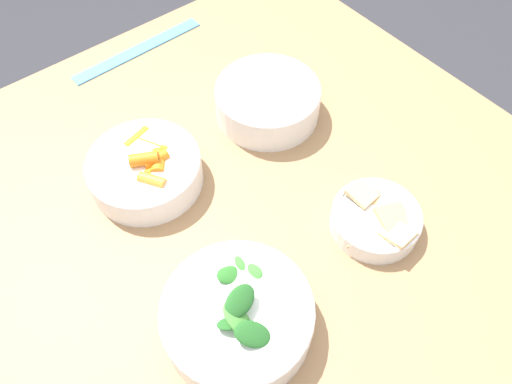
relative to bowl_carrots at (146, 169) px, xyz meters
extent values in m
plane|color=#2D2D33|center=(0.09, -0.18, -0.77)|extent=(10.00, 10.00, 0.00)
cube|color=#99724C|center=(0.09, -0.18, -0.04)|extent=(1.00, 1.07, 0.03)
cube|color=olive|center=(0.53, 0.30, -0.41)|extent=(0.06, 0.06, 0.71)
cylinder|color=white|center=(0.00, 0.00, -0.01)|extent=(0.18, 0.18, 0.05)
torus|color=white|center=(0.00, 0.00, 0.02)|extent=(0.18, 0.18, 0.01)
cylinder|color=orange|center=(0.02, 0.05, 0.01)|extent=(0.05, 0.03, 0.02)
cylinder|color=orange|center=(0.02, -0.01, 0.01)|extent=(0.04, 0.05, 0.02)
cylinder|color=orange|center=(0.02, -0.01, 0.01)|extent=(0.06, 0.05, 0.02)
cylinder|color=orange|center=(0.03, 0.03, 0.01)|extent=(0.04, 0.05, 0.02)
cylinder|color=orange|center=(0.00, 0.00, 0.01)|extent=(0.05, 0.04, 0.02)
cylinder|color=orange|center=(0.00, -0.02, 0.01)|extent=(0.02, 0.06, 0.02)
cylinder|color=orange|center=(-0.01, -0.04, 0.02)|extent=(0.04, 0.04, 0.02)
cylinder|color=orange|center=(0.00, 0.00, 0.03)|extent=(0.05, 0.04, 0.02)
cylinder|color=orange|center=(0.02, -0.01, 0.02)|extent=(0.04, 0.02, 0.02)
cylinder|color=white|center=(-0.03, -0.28, 0.00)|extent=(0.20, 0.20, 0.05)
torus|color=white|center=(-0.03, -0.28, 0.02)|extent=(0.20, 0.20, 0.01)
ellipsoid|color=#3D8433|center=(0.01, -0.25, 0.02)|extent=(0.05, 0.05, 0.03)
ellipsoid|color=#4C933D|center=(-0.04, -0.30, 0.03)|extent=(0.04, 0.06, 0.05)
ellipsoid|color=#235B23|center=(-0.03, -0.28, 0.04)|extent=(0.06, 0.05, 0.03)
ellipsoid|color=#3D8433|center=(0.02, -0.23, 0.02)|extent=(0.05, 0.05, 0.03)
ellipsoid|color=#235B23|center=(-0.05, -0.30, 0.03)|extent=(0.05, 0.04, 0.02)
ellipsoid|color=#235B23|center=(-0.04, -0.32, 0.03)|extent=(0.06, 0.06, 0.03)
ellipsoid|color=#2D7028|center=(-0.01, -0.24, 0.02)|extent=(0.05, 0.04, 0.03)
ellipsoid|color=#4C933D|center=(0.03, -0.32, 0.01)|extent=(0.04, 0.05, 0.02)
ellipsoid|color=#3D8433|center=(-0.11, -0.30, 0.01)|extent=(0.05, 0.04, 0.03)
cylinder|color=white|center=(0.25, -0.01, 0.00)|extent=(0.18, 0.18, 0.06)
torus|color=white|center=(0.25, -0.01, 0.03)|extent=(0.18, 0.18, 0.01)
cylinder|color=#936042|center=(0.25, -0.01, -0.01)|extent=(0.17, 0.17, 0.03)
ellipsoid|color=#AD7551|center=(0.31, 0.00, 0.01)|extent=(0.01, 0.01, 0.01)
ellipsoid|color=#AD7551|center=(0.21, -0.07, 0.01)|extent=(0.01, 0.01, 0.01)
ellipsoid|color=#8E5B3D|center=(0.25, -0.08, 0.01)|extent=(0.01, 0.01, 0.01)
ellipsoid|color=#8E5B3D|center=(0.25, -0.07, 0.02)|extent=(0.01, 0.01, 0.01)
ellipsoid|color=#8E5B3D|center=(0.21, -0.06, 0.01)|extent=(0.01, 0.01, 0.01)
ellipsoid|color=#8E5B3D|center=(0.23, -0.08, 0.01)|extent=(0.01, 0.01, 0.01)
ellipsoid|color=#8E5B3D|center=(0.18, 0.01, 0.01)|extent=(0.01, 0.01, 0.01)
ellipsoid|color=#AD7551|center=(0.18, -0.04, 0.01)|extent=(0.01, 0.01, 0.01)
ellipsoid|color=#AD7551|center=(0.26, -0.03, 0.01)|extent=(0.01, 0.01, 0.01)
ellipsoid|color=#A36B4C|center=(0.21, -0.06, 0.01)|extent=(0.01, 0.01, 0.01)
ellipsoid|color=#A36B4C|center=(0.26, 0.04, 0.01)|extent=(0.01, 0.01, 0.01)
ellipsoid|color=#8E5B3D|center=(0.22, -0.05, 0.01)|extent=(0.01, 0.01, 0.01)
ellipsoid|color=#AD7551|center=(0.22, 0.03, 0.01)|extent=(0.01, 0.01, 0.01)
ellipsoid|color=#8E5B3D|center=(0.18, 0.03, 0.01)|extent=(0.01, 0.01, 0.01)
ellipsoid|color=#A36B4C|center=(0.28, -0.07, 0.01)|extent=(0.01, 0.01, 0.01)
ellipsoid|color=#A36B4C|center=(0.22, -0.08, 0.01)|extent=(0.01, 0.01, 0.01)
cylinder|color=tan|center=(0.28, 0.05, 0.01)|extent=(0.03, 0.03, 0.01)
cylinder|color=tan|center=(0.24, 0.07, 0.02)|extent=(0.03, 0.03, 0.01)
cylinder|color=beige|center=(0.23, -0.02, 0.02)|extent=(0.03, 0.03, 0.01)
cylinder|color=beige|center=(0.20, -0.05, 0.02)|extent=(0.03, 0.03, 0.01)
cylinder|color=white|center=(0.22, -0.29, -0.01)|extent=(0.13, 0.13, 0.03)
torus|color=white|center=(0.22, -0.29, 0.00)|extent=(0.13, 0.13, 0.01)
cube|color=tan|center=(0.19, -0.28, -0.01)|extent=(0.05, 0.05, 0.01)
cube|color=tan|center=(0.19, -0.30, 0.00)|extent=(0.07, 0.07, 0.02)
cube|color=tan|center=(0.22, -0.26, 0.00)|extent=(0.07, 0.07, 0.01)
cube|color=tan|center=(0.24, -0.31, 0.00)|extent=(0.06, 0.06, 0.02)
cube|color=tan|center=(0.22, -0.33, 0.01)|extent=(0.04, 0.05, 0.02)
cube|color=tan|center=(0.23, -0.25, 0.01)|extent=(0.04, 0.05, 0.02)
cube|color=#4C99E0|center=(0.15, 0.29, -0.03)|extent=(0.29, 0.03, 0.00)
camera|label=1|loc=(-0.17, -0.49, 0.62)|focal=35.00mm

